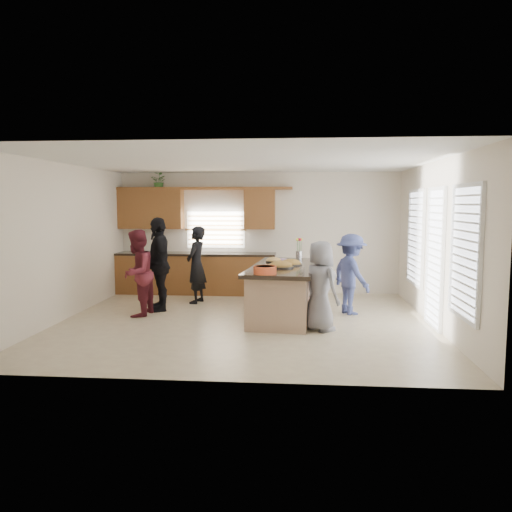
# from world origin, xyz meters

# --- Properties ---
(floor) EXTENTS (6.50, 6.50, 0.00)m
(floor) POSITION_xyz_m (0.00, 0.00, 0.00)
(floor) COLOR beige
(floor) RESTS_ON ground
(room_shell) EXTENTS (6.52, 6.02, 2.81)m
(room_shell) POSITION_xyz_m (0.00, 0.00, 1.90)
(room_shell) COLOR silver
(room_shell) RESTS_ON ground
(back_cabinetry) EXTENTS (4.08, 0.66, 2.46)m
(back_cabinetry) POSITION_xyz_m (-1.47, 2.73, 0.91)
(back_cabinetry) COLOR brown
(back_cabinetry) RESTS_ON ground
(right_wall_glazing) EXTENTS (0.06, 4.00, 2.25)m
(right_wall_glazing) POSITION_xyz_m (3.22, -0.13, 1.34)
(right_wall_glazing) COLOR white
(right_wall_glazing) RESTS_ON ground
(island) EXTENTS (1.40, 2.80, 0.95)m
(island) POSITION_xyz_m (0.69, 0.48, 0.45)
(island) COLOR tan
(island) RESTS_ON ground
(platter_front) EXTENTS (0.46, 0.46, 0.19)m
(platter_front) POSITION_xyz_m (0.63, 0.20, 0.98)
(platter_front) COLOR black
(platter_front) RESTS_ON island
(platter_mid) EXTENTS (0.42, 0.42, 0.17)m
(platter_mid) POSITION_xyz_m (0.81, 0.56, 0.98)
(platter_mid) COLOR black
(platter_mid) RESTS_ON island
(platter_back) EXTENTS (0.33, 0.33, 0.13)m
(platter_back) POSITION_xyz_m (0.46, 1.03, 0.98)
(platter_back) COLOR black
(platter_back) RESTS_ON island
(salad_bowl) EXTENTS (0.38, 0.38, 0.13)m
(salad_bowl) POSITION_xyz_m (0.41, -0.65, 1.02)
(salad_bowl) COLOR #E7542A
(salad_bowl) RESTS_ON island
(clear_cup) EXTENTS (0.08, 0.08, 0.10)m
(clear_cup) POSITION_xyz_m (1.01, -0.41, 1.00)
(clear_cup) COLOR white
(clear_cup) RESTS_ON island
(plate_stack) EXTENTS (0.23, 0.23, 0.04)m
(plate_stack) POSITION_xyz_m (0.60, 1.22, 0.97)
(plate_stack) COLOR #A781BC
(plate_stack) RESTS_ON island
(flower_vase) EXTENTS (0.14, 0.14, 0.42)m
(flower_vase) POSITION_xyz_m (0.96, 1.71, 1.16)
(flower_vase) COLOR silver
(flower_vase) RESTS_ON island
(potted_plant) EXTENTS (0.43, 0.39, 0.39)m
(potted_plant) POSITION_xyz_m (-2.29, 2.82, 2.60)
(potted_plant) COLOR #3E7830
(potted_plant) RESTS_ON back_cabinetry
(woman_left_back) EXTENTS (0.49, 0.65, 1.61)m
(woman_left_back) POSITION_xyz_m (-1.18, 1.60, 0.81)
(woman_left_back) COLOR black
(woman_left_back) RESTS_ON ground
(woman_left_mid) EXTENTS (0.68, 0.83, 1.61)m
(woman_left_mid) POSITION_xyz_m (-2.03, 0.29, 0.80)
(woman_left_mid) COLOR maroon
(woman_left_mid) RESTS_ON ground
(woman_left_front) EXTENTS (0.85, 1.16, 1.82)m
(woman_left_front) POSITION_xyz_m (-1.76, 0.82, 0.91)
(woman_left_front) COLOR black
(woman_left_front) RESTS_ON ground
(woman_right_back) EXTENTS (0.97, 1.13, 1.52)m
(woman_right_back) POSITION_xyz_m (1.94, 0.80, 0.76)
(woman_right_back) COLOR navy
(woman_right_back) RESTS_ON ground
(woman_right_front) EXTENTS (0.82, 0.86, 1.48)m
(woman_right_front) POSITION_xyz_m (1.31, -0.50, 0.74)
(woman_right_front) COLOR slate
(woman_right_front) RESTS_ON ground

